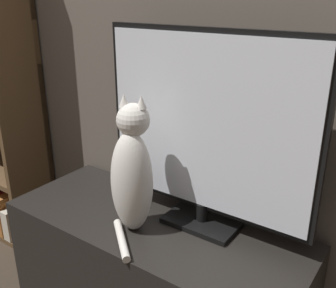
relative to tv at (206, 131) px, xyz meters
name	(u,v)px	position (x,y,z in m)	size (l,w,h in m)	color
wall_back	(197,9)	(-0.16, 0.18, 0.39)	(4.80, 0.05, 2.60)	#60564C
tv_stand	(154,278)	(-0.16, -0.10, -0.64)	(1.20, 0.48, 0.53)	black
tv	(206,131)	(0.00, 0.00, 0.00)	(0.82, 0.17, 0.72)	black
cat	(132,173)	(-0.20, -0.17, -0.15)	(0.22, 0.28, 0.51)	silver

